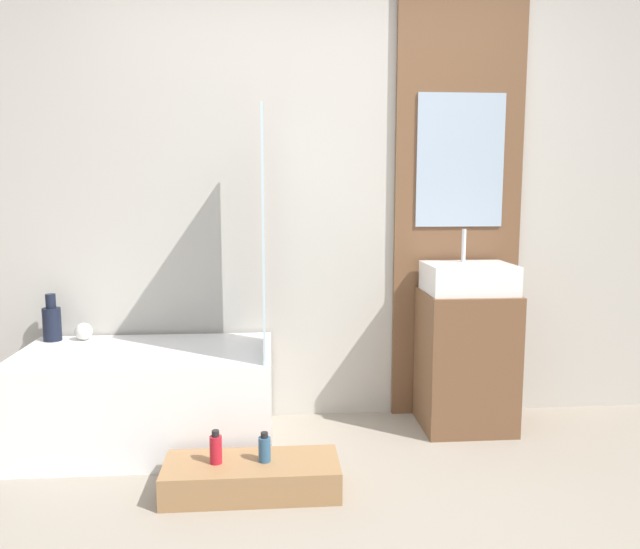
{
  "coord_description": "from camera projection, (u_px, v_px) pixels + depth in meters",
  "views": [
    {
      "loc": [
        -0.26,
        -2.01,
        1.34
      ],
      "look_at": [
        -0.05,
        0.71,
        0.96
      ],
      "focal_mm": 35.0,
      "sensor_mm": 36.0,
      "label": 1
    }
  ],
  "objects": [
    {
      "name": "vase_round_light",
      "position": [
        84.0,
        331.0,
        3.42
      ],
      "size": [
        0.1,
        0.1,
        0.1
      ],
      "primitive_type": "sphere",
      "color": "silver",
      "rests_on": "bathtub"
    },
    {
      "name": "bathtub",
      "position": [
        147.0,
        398.0,
        3.24
      ],
      "size": [
        1.29,
        0.71,
        0.51
      ],
      "color": "white",
      "rests_on": "ground_plane"
    },
    {
      "name": "bottle_soap_secondary",
      "position": [
        265.0,
        448.0,
        2.74
      ],
      "size": [
        0.05,
        0.05,
        0.13
      ],
      "color": "#2D567A",
      "rests_on": "wooden_step_bench"
    },
    {
      "name": "glass_shower_screen",
      "position": [
        264.0,
        233.0,
        3.1
      ],
      "size": [
        0.01,
        0.53,
        1.21
      ],
      "primitive_type": "cube",
      "color": "silver",
      "rests_on": "bathtub"
    },
    {
      "name": "sink",
      "position": [
        468.0,
        278.0,
        3.42
      ],
      "size": [
        0.47,
        0.37,
        0.34
      ],
      "color": "white",
      "rests_on": "vanity_cabinet"
    },
    {
      "name": "vanity_cabinet",
      "position": [
        466.0,
        360.0,
        3.48
      ],
      "size": [
        0.49,
        0.43,
        0.77
      ],
      "primitive_type": "cube",
      "color": "brown",
      "rests_on": "ground_plane"
    },
    {
      "name": "wooden_step_bench",
      "position": [
        252.0,
        477.0,
        2.76
      ],
      "size": [
        0.77,
        0.32,
        0.14
      ],
      "primitive_type": "cube",
      "color": "#997047",
      "rests_on": "ground_plane"
    },
    {
      "name": "bottle_soap_primary",
      "position": [
        216.0,
        448.0,
        2.73
      ],
      "size": [
        0.05,
        0.05,
        0.15
      ],
      "color": "#B21928",
      "rests_on": "wooden_step_bench"
    },
    {
      "name": "vase_tall_dark",
      "position": [
        52.0,
        322.0,
        3.4
      ],
      "size": [
        0.1,
        0.1,
        0.26
      ],
      "color": "black",
      "rests_on": "bathtub"
    },
    {
      "name": "wall_tiled_back",
      "position": [
        316.0,
        195.0,
        3.57
      ],
      "size": [
        4.2,
        0.06,
        2.6
      ],
      "primitive_type": "cube",
      "color": "#B7B2A8",
      "rests_on": "ground_plane"
    },
    {
      "name": "wall_wood_accent",
      "position": [
        458.0,
        192.0,
        3.58
      ],
      "size": [
        0.74,
        0.04,
        2.6
      ],
      "color": "brown",
      "rests_on": "ground_plane"
    }
  ]
}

